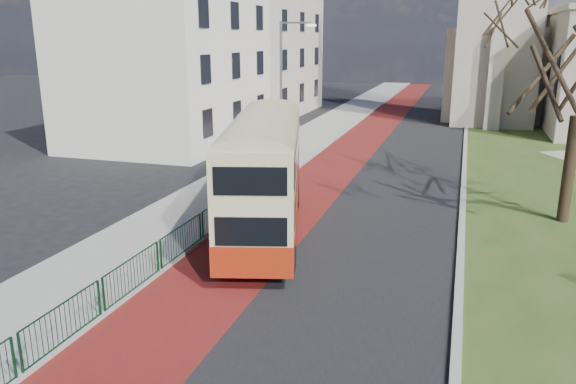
% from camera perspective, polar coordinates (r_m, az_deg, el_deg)
% --- Properties ---
extents(ground, '(160.00, 160.00, 0.00)m').
position_cam_1_polar(ground, '(16.43, -5.33, -10.69)').
color(ground, black).
rests_on(ground, ground).
extents(road_carriageway, '(9.00, 120.00, 0.01)m').
position_cam_1_polar(road_carriageway, '(34.60, 9.86, 3.17)').
color(road_carriageway, black).
rests_on(road_carriageway, ground).
extents(bus_lane, '(3.40, 120.00, 0.01)m').
position_cam_1_polar(bus_lane, '(35.04, 5.48, 3.48)').
color(bus_lane, '#591414').
rests_on(bus_lane, ground).
extents(pavement_west, '(4.00, 120.00, 0.12)m').
position_cam_1_polar(pavement_west, '(35.98, -0.46, 3.95)').
color(pavement_west, gray).
rests_on(pavement_west, ground).
extents(kerb_west, '(0.25, 120.00, 0.13)m').
position_cam_1_polar(kerb_west, '(35.43, 2.63, 3.77)').
color(kerb_west, '#999993').
rests_on(kerb_west, ground).
extents(kerb_east, '(0.25, 80.00, 0.13)m').
position_cam_1_polar(kerb_east, '(36.27, 17.52, 3.34)').
color(kerb_east, '#999993').
rests_on(kerb_east, ground).
extents(pedestrian_railing, '(0.07, 24.00, 1.12)m').
position_cam_1_polar(pedestrian_railing, '(20.73, -8.66, -3.50)').
color(pedestrian_railing, '#0C351E').
rests_on(pedestrian_railing, ground).
extents(street_block_near, '(10.30, 14.30, 13.00)m').
position_cam_1_polar(street_block_near, '(40.72, -12.10, 14.11)').
color(street_block_near, silver).
rests_on(street_block_near, ground).
extents(street_block_far, '(10.30, 16.30, 11.50)m').
position_cam_1_polar(street_block_far, '(55.26, -3.73, 13.88)').
color(street_block_far, '#BEB6A1').
rests_on(street_block_far, ground).
extents(streetlamp, '(2.13, 0.18, 8.00)m').
position_cam_1_polar(streetlamp, '(33.26, -0.46, 10.91)').
color(streetlamp, gray).
rests_on(streetlamp, pavement_west).
extents(bus, '(5.12, 10.72, 4.37)m').
position_cam_1_polar(bus, '(20.76, -2.39, 2.27)').
color(bus, maroon).
rests_on(bus, ground).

